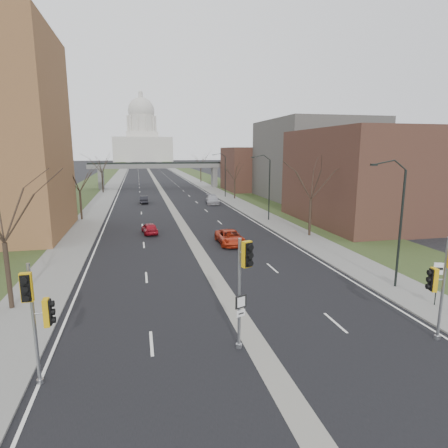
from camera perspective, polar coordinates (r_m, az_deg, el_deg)
name	(u,v)px	position (r m, az deg, el deg)	size (l,w,h in m)	color
ground	(261,353)	(18.75, 5.61, -18.92)	(700.00, 700.00, 0.00)	black
road_surface	(150,172)	(165.69, -11.19, 7.73)	(20.00, 600.00, 0.01)	black
median_strip	(150,172)	(165.69, -11.19, 7.73)	(1.20, 600.00, 0.02)	gray
sidewalk_right	(178,172)	(166.50, -7.03, 7.89)	(4.00, 600.00, 0.12)	gray
sidewalk_left	(121,173)	(165.74, -15.38, 7.57)	(4.00, 600.00, 0.12)	gray
grass_verge_right	(192,172)	(167.23, -4.96, 7.95)	(8.00, 600.00, 0.10)	#2C3A1B
grass_verge_left	(107,173)	(166.09, -17.46, 7.46)	(8.00, 600.00, 0.10)	#2C3A1B
commercial_block_near	(369,177)	(52.43, 21.23, 6.73)	(16.00, 20.00, 12.00)	#4F3025
commercial_block_mid	(314,160)	(75.15, 13.55, 9.44)	(18.00, 22.00, 15.00)	#514F4A
commercial_block_far	(256,169)	(89.71, 4.84, 8.34)	(14.00, 14.00, 10.00)	#4F3025
pedestrian_bridge	(159,169)	(95.59, -9.85, 8.30)	(34.00, 3.00, 6.45)	slate
capitol	(142,139)	(335.51, -12.33, 12.51)	(48.00, 42.00, 55.75)	beige
streetlight_near	(393,188)	(26.96, 24.41, 5.01)	(2.61, 0.20, 8.70)	black
streetlight_mid	(264,169)	(50.12, 6.11, 8.34)	(2.61, 0.20, 8.70)	black
streetlight_far	(221,163)	(75.17, -0.42, 9.33)	(2.61, 0.20, 8.70)	black
tree_left_b	(79,174)	(53.98, -21.29, 7.08)	(6.75, 6.75, 8.81)	#382B21
tree_left_c	(101,161)	(87.71, -18.21, 9.11)	(7.65, 7.65, 9.99)	#382B21
tree_right_a	(312,176)	(41.68, 13.24, 7.11)	(7.20, 7.20, 9.40)	#382B21
tree_right_b	(235,169)	(72.77, 1.66, 8.37)	(6.30, 6.30, 8.22)	#382B21
tree_right_c	(201,158)	(111.87, -3.58, 9.97)	(7.65, 7.65, 9.99)	#382B21
signal_pole_left	(36,308)	(16.59, -26.67, -11.38)	(0.90, 0.92, 5.13)	gray
signal_pole_median	(244,275)	(17.29, 3.00, -7.72)	(0.78, 0.91, 5.44)	gray
signal_pole_right	(443,275)	(21.06, 30.41, -6.70)	(0.89, 1.11, 5.32)	gray
speed_limit_sign	(438,276)	(26.04, 29.79, -6.90)	(0.55, 0.26, 2.69)	black
car_left_near	(150,228)	(43.48, -11.26, -0.63)	(1.52, 3.79, 1.29)	maroon
car_left_far	(144,200)	(68.84, -12.10, 3.67)	(1.43, 4.11, 1.35)	black
car_right_near	(230,237)	(37.96, 0.90, -2.03)	(2.35, 5.10, 1.42)	#B32C13
car_right_mid	(212,200)	(66.54, -1.77, 3.74)	(2.14, 5.26, 1.53)	#A7A6AD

